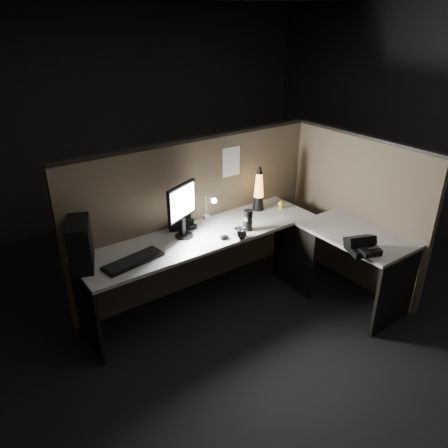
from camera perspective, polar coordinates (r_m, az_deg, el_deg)
floor at (r=4.03m, az=4.13°, el=-13.26°), size 6.00×6.00×0.00m
room_shell at (r=3.27m, az=5.03°, el=9.43°), size 6.00×6.00×6.00m
partition_back at (r=4.28m, az=-3.48°, el=1.05°), size 2.66×0.06×1.50m
partition_right at (r=4.55m, az=16.66°, el=1.54°), size 0.06×1.66×1.50m
desk at (r=3.96m, az=4.08°, el=-3.87°), size 2.60×1.60×0.73m
pc_tower at (r=3.57m, az=-18.25°, el=-2.52°), size 0.28×0.40×0.38m
monitor at (r=3.82m, az=-5.50°, el=2.40°), size 0.36×0.19×0.49m
keyboard at (r=3.59m, az=-11.76°, el=-4.75°), size 0.53×0.25×0.02m
mouse at (r=3.87m, az=0.02°, el=-1.74°), size 0.10×0.08×0.03m
clip_lamp at (r=4.16m, az=-1.85°, el=2.31°), size 0.05×0.20×0.26m
organizer at (r=4.11m, az=-5.81°, el=0.20°), size 0.28×0.27×0.17m
lava_lamp at (r=4.41m, az=4.55°, el=4.14°), size 0.12×0.12×0.45m
travel_mug at (r=4.00m, az=3.15°, el=0.49°), size 0.09×0.09×0.20m
steel_mug at (r=3.87m, az=2.11°, el=-1.27°), size 0.16×0.16×0.10m
figurine at (r=4.51m, az=7.45°, el=2.63°), size 0.06×0.06×0.06m
pinned_paper at (r=4.28m, az=0.96°, el=8.14°), size 0.20×0.00×0.29m
desk_phone at (r=3.83m, az=17.55°, el=-2.71°), size 0.30×0.30×0.15m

